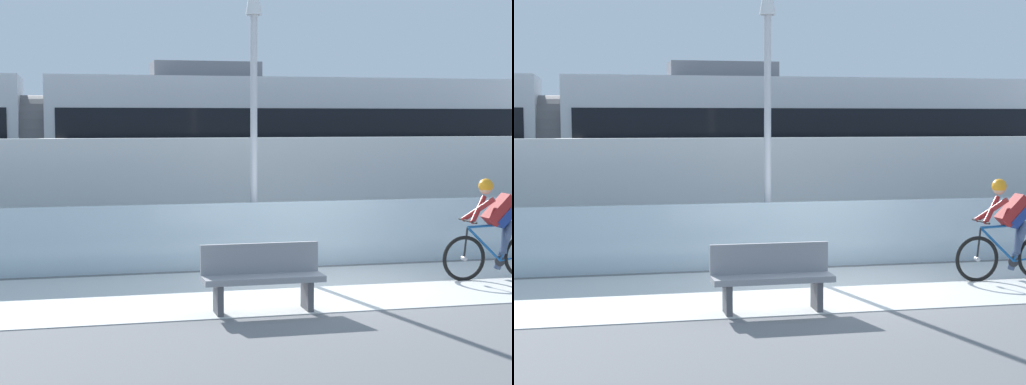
% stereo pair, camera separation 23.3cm
% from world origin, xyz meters
% --- Properties ---
extents(ground_plane, '(200.00, 200.00, 0.00)m').
position_xyz_m(ground_plane, '(0.00, 0.00, 0.00)').
color(ground_plane, slate).
extents(bike_path_deck, '(32.00, 3.20, 0.01)m').
position_xyz_m(bike_path_deck, '(0.00, 0.00, 0.01)').
color(bike_path_deck, silver).
rests_on(bike_path_deck, ground).
extents(glass_parapet, '(32.00, 0.05, 1.13)m').
position_xyz_m(glass_parapet, '(0.00, 1.85, 0.56)').
color(glass_parapet, silver).
rests_on(glass_parapet, ground).
extents(concrete_barrier_wall, '(32.00, 0.36, 2.19)m').
position_xyz_m(concrete_barrier_wall, '(0.00, 3.65, 1.09)').
color(concrete_barrier_wall, silver).
rests_on(concrete_barrier_wall, ground).
extents(tram_rail_near, '(32.00, 0.08, 0.01)m').
position_xyz_m(tram_rail_near, '(0.00, 6.13, 0.00)').
color(tram_rail_near, '#595654').
rests_on(tram_rail_near, ground).
extents(tram_rail_far, '(32.00, 0.08, 0.01)m').
position_xyz_m(tram_rail_far, '(0.00, 7.57, 0.00)').
color(tram_rail_far, '#595654').
rests_on(tram_rail_far, ground).
extents(tram, '(22.56, 2.54, 3.81)m').
position_xyz_m(tram, '(-4.62, 6.85, 1.89)').
color(tram, silver).
rests_on(tram, ground).
extents(cyclist_on_bike, '(1.77, 0.58, 1.61)m').
position_xyz_m(cyclist_on_bike, '(2.64, 0.00, 0.78)').
color(cyclist_on_bike, black).
rests_on(cyclist_on_bike, ground).
extents(lamp_post_antenna, '(0.28, 0.28, 5.20)m').
position_xyz_m(lamp_post_antenna, '(-0.78, 2.15, 3.29)').
color(lamp_post_antenna, gray).
rests_on(lamp_post_antenna, ground).
extents(bench, '(1.60, 0.45, 0.89)m').
position_xyz_m(bench, '(-1.44, -1.29, 0.48)').
color(bench, gray).
rests_on(bench, ground).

